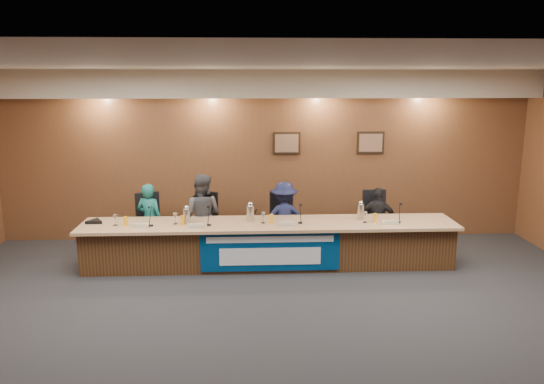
{
  "coord_description": "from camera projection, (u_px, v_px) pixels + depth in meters",
  "views": [
    {
      "loc": [
        -0.35,
        -5.97,
        3.06
      ],
      "look_at": [
        0.05,
        2.53,
        1.22
      ],
      "focal_mm": 35.0,
      "sensor_mm": 36.0,
      "label": 1
    }
  ],
  "objects": [
    {
      "name": "microphone_a",
      "position": [
        151.0,
        225.0,
        8.41
      ],
      "size": [
        0.07,
        0.07,
        0.02
      ],
      "primitive_type": "cylinder",
      "color": "black",
      "rests_on": "dais_top"
    },
    {
      "name": "panelist_d",
      "position": [
        378.0,
        220.0,
        9.36
      ],
      "size": [
        0.73,
        0.43,
        1.18
      ],
      "primitive_type": "imported",
      "rotation": [
        0.0,
        0.0,
        2.93
      ],
      "color": "black",
      "rests_on": "floor"
    },
    {
      "name": "floor",
      "position": [
        277.0,
        333.0,
        6.49
      ],
      "size": [
        10.0,
        10.0,
        0.0
      ],
      "primitive_type": "plane",
      "color": "black",
      "rests_on": "ground"
    },
    {
      "name": "office_chair_a",
      "position": [
        151.0,
        228.0,
        9.3
      ],
      "size": [
        0.63,
        0.63,
        0.08
      ],
      "primitive_type": "cube",
      "rotation": [
        0.0,
        0.0,
        0.4
      ],
      "color": "black",
      "rests_on": "floor"
    },
    {
      "name": "water_glass_c",
      "position": [
        263.0,
        218.0,
        8.57
      ],
      "size": [
        0.08,
        0.08,
        0.18
      ],
      "primitive_type": "cylinder",
      "color": "silver",
      "rests_on": "dais_top"
    },
    {
      "name": "dais_body",
      "position": [
        269.0,
        245.0,
        8.76
      ],
      "size": [
        6.0,
        0.8,
        0.7
      ],
      "primitive_type": "cube",
      "color": "#472B15",
      "rests_on": "floor"
    },
    {
      "name": "carafe_right",
      "position": [
        361.0,
        212.0,
        8.77
      ],
      "size": [
        0.11,
        0.11,
        0.26
      ],
      "primitive_type": "cylinder",
      "color": "silver",
      "rests_on": "dais_top"
    },
    {
      "name": "banner_text_upper",
      "position": [
        270.0,
        239.0,
        8.29
      ],
      "size": [
        2.0,
        0.01,
        0.1
      ],
      "primitive_type": "cube",
      "color": "silver",
      "rests_on": "banner"
    },
    {
      "name": "water_glass_d",
      "position": [
        365.0,
        217.0,
        8.6
      ],
      "size": [
        0.08,
        0.08,
        0.18
      ],
      "primitive_type": "cylinder",
      "color": "silver",
      "rests_on": "dais_top"
    },
    {
      "name": "juice_glass_b",
      "position": [
        182.0,
        220.0,
        8.47
      ],
      "size": [
        0.06,
        0.06,
        0.15
      ],
      "primitive_type": "cylinder",
      "color": "#FFA116",
      "rests_on": "dais_top"
    },
    {
      "name": "microphone_b",
      "position": [
        209.0,
        225.0,
        8.45
      ],
      "size": [
        0.07,
        0.07,
        0.02
      ],
      "primitive_type": "cylinder",
      "color": "black",
      "rests_on": "dais_top"
    },
    {
      "name": "dais_top",
      "position": [
        269.0,
        224.0,
        8.63
      ],
      "size": [
        6.1,
        0.95,
        0.05
      ],
      "primitive_type": "cube",
      "color": "tan",
      "rests_on": "dais_body"
    },
    {
      "name": "office_chair_b",
      "position": [
        203.0,
        227.0,
        9.34
      ],
      "size": [
        0.6,
        0.6,
        0.08
      ],
      "primitive_type": "cube",
      "rotation": [
        0.0,
        0.0,
        -0.29
      ],
      "color": "black",
      "rests_on": "floor"
    },
    {
      "name": "juice_glass_a",
      "position": [
        126.0,
        221.0,
        8.42
      ],
      "size": [
        0.06,
        0.06,
        0.15
      ],
      "primitive_type": "cylinder",
      "color": "#FFA116",
      "rests_on": "dais_top"
    },
    {
      "name": "wall_back",
      "position": [
        265.0,
        156.0,
        10.06
      ],
      "size": [
        10.0,
        0.04,
        3.2
      ],
      "primitive_type": "cube",
      "color": "brown",
      "rests_on": "floor"
    },
    {
      "name": "speakerphone",
      "position": [
        95.0,
        221.0,
        8.59
      ],
      "size": [
        0.32,
        0.32,
        0.05
      ],
      "primitive_type": "cylinder",
      "color": "black",
      "rests_on": "dais_top"
    },
    {
      "name": "panelist_c",
      "position": [
        284.0,
        218.0,
        9.27
      ],
      "size": [
        0.87,
        0.54,
        1.29
      ],
      "primitive_type": "imported",
      "rotation": [
        0.0,
        0.0,
        3.21
      ],
      "color": "#131839",
      "rests_on": "floor"
    },
    {
      "name": "office_chair_c",
      "position": [
        284.0,
        226.0,
        9.41
      ],
      "size": [
        0.54,
        0.54,
        0.08
      ],
      "primitive_type": "cube",
      "rotation": [
        0.0,
        0.0,
        0.13
      ],
      "color": "black",
      "rests_on": "floor"
    },
    {
      "name": "nameplate_a",
      "position": [
        140.0,
        225.0,
        8.31
      ],
      "size": [
        0.24,
        0.08,
        0.1
      ],
      "primitive_type": "cube",
      "rotation": [
        0.31,
        0.0,
        0.0
      ],
      "color": "white",
      "rests_on": "dais_top"
    },
    {
      "name": "office_chair_d",
      "position": [
        376.0,
        225.0,
        9.48
      ],
      "size": [
        0.49,
        0.49,
        0.08
      ],
      "primitive_type": "cube",
      "rotation": [
        0.0,
        0.0,
        0.01
      ],
      "color": "black",
      "rests_on": "floor"
    },
    {
      "name": "wall_photo_left",
      "position": [
        287.0,
        143.0,
        9.99
      ],
      "size": [
        0.52,
        0.04,
        0.42
      ],
      "primitive_type": "cube",
      "color": "black",
      "rests_on": "wall_back"
    },
    {
      "name": "panelist_a",
      "position": [
        150.0,
        220.0,
        9.17
      ],
      "size": [
        0.55,
        0.45,
        1.29
      ],
      "primitive_type": "imported",
      "rotation": [
        0.0,
        0.0,
        2.79
      ],
      "color": "#145B56",
      "rests_on": "floor"
    },
    {
      "name": "water_glass_b",
      "position": [
        175.0,
        219.0,
        8.52
      ],
      "size": [
        0.08,
        0.08,
        0.18
      ],
      "primitive_type": "cylinder",
      "color": "silver",
      "rests_on": "dais_top"
    },
    {
      "name": "carafe_mid",
      "position": [
        250.0,
        213.0,
        8.69
      ],
      "size": [
        0.13,
        0.13,
        0.26
      ],
      "primitive_type": "cylinder",
      "color": "silver",
      "rests_on": "dais_top"
    },
    {
      "name": "panelist_b",
      "position": [
        202.0,
        215.0,
        9.19
      ],
      "size": [
        0.83,
        0.73,
        1.45
      ],
      "primitive_type": "imported",
      "rotation": [
        0.0,
        0.0,
        2.86
      ],
      "color": "#434348",
      "rests_on": "floor"
    },
    {
      "name": "soffit",
      "position": [
        266.0,
        84.0,
        9.53
      ],
      "size": [
        10.0,
        0.5,
        0.5
      ],
      "primitive_type": "cube",
      "color": "beige",
      "rests_on": "wall_back"
    },
    {
      "name": "juice_glass_d",
      "position": [
        375.0,
        218.0,
        8.62
      ],
      "size": [
        0.06,
        0.06,
        0.15
      ],
      "primitive_type": "cylinder",
      "color": "#FFA116",
      "rests_on": "dais_top"
    },
    {
      "name": "ceiling",
      "position": [
        278.0,
        65.0,
        5.81
      ],
      "size": [
        10.0,
        8.0,
        0.04
      ],
      "primitive_type": "cube",
      "color": "silver",
      "rests_on": "wall_back"
    },
    {
      "name": "wall_photo_right",
      "position": [
        370.0,
        143.0,
        10.07
      ],
      "size": [
        0.52,
        0.04,
        0.42
      ],
      "primitive_type": "cube",
      "color": "black",
      "rests_on": "wall_back"
    },
    {
      "name": "nameplate_d",
      "position": [
        392.0,
        222.0,
        8.48
      ],
      "size": [
        0.24,
        0.08,
        0.1
      ],
      "primitive_type": "cube",
      "rotation": [
        0.31,
        0.0,
        0.0
      ],
      "color": "white",
      "rests_on": "dais_top"
    },
    {
      "name": "nameplate_b",
      "position": [
        195.0,
        226.0,
        8.28
      ],
      "size": [
        0.24,
        0.08,
        0.1
      ],
      "primitive_type": "cube",
      "rotation": [
        0.31,
        0.0,
        0.0
      ],
      "color": "white",
      "rests_on": "dais_top"
    },
    {
      "name": "juice_glass_c",
      "position": [
        271.0,
        219.0,
        8.55
      ],
      "size": [
        0.06,
        0.06,
        0.15
      ],
      "primitive_type": "cylinder",
      "color": "#FFA116",
      "rests_on": "dais_top"
    },
    {
      "name": "microphone_c",
      "position": [
        300.0,
        223.0,
        8.58
      ],
      "size": [
        0.07,
        0.07,
        0.02
      ],
      "primitive_type": "cylinder",
      "color": "black",
      "rests_on": "dais_top"
    },
    {
      "name": "carafe_left",
      "position": [
        187.0,
        216.0,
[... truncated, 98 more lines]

